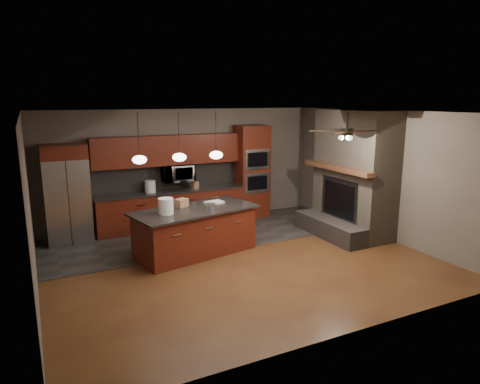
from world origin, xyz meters
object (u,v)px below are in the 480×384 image
cardboard_box (181,203)px  counter_box (195,185)px  microwave (178,173)px  refrigerator (67,194)px  white_bucket (166,206)px  paint_tray (214,202)px  counter_bucket (150,187)px  kitchen_island (195,231)px  paint_can (211,207)px  oven_tower (252,172)px

cardboard_box → counter_box: cardboard_box is taller
microwave → refrigerator: bearing=-177.0°
white_bucket → paint_tray: (1.14, 0.40, -0.13)m
white_bucket → counter_bucket: size_ratio=1.08×
white_bucket → counter_box: 2.45m
white_bucket → counter_box: white_bucket is taller
kitchen_island → paint_can: paint_can is taller
paint_tray → counter_bucket: bearing=107.8°
microwave → cardboard_box: size_ratio=2.98×
refrigerator → counter_bucket: 1.82m
oven_tower → cardboard_box: (-2.48, -1.67, -0.19)m
microwave → paint_tray: bearing=-83.7°
paint_tray → kitchen_island: bearing=-162.2°
paint_can → cardboard_box: size_ratio=0.77×
cardboard_box → paint_can: bearing=-76.8°
white_bucket → cardboard_box: size_ratio=1.23×
oven_tower → kitchen_island: (-2.31, -1.97, -0.73)m
oven_tower → counter_bucket: bearing=179.8°
cardboard_box → counter_box: (0.90, 1.63, -0.01)m
counter_box → counter_bucket: bearing=153.2°
white_bucket → counter_box: size_ratio=1.74×
oven_tower → refrigerator: size_ratio=1.13×
microwave → paint_can: size_ratio=3.86×
paint_tray → white_bucket: bearing=-170.6°
white_bucket → paint_tray: bearing=19.1°
paint_tray → cardboard_box: (-0.70, 0.02, 0.06)m
white_bucket → counter_box: (1.34, 2.05, -0.08)m
white_bucket → paint_can: (0.87, -0.08, -0.09)m
kitchen_island → cardboard_box: (-0.17, 0.30, 0.53)m
kitchen_island → counter_bucket: (-0.36, 1.98, 0.58)m
kitchen_island → paint_tray: 0.76m
oven_tower → microwave: bearing=178.3°
paint_can → white_bucket: bearing=174.7°
oven_tower → refrigerator: oven_tower is taller
refrigerator → paint_tray: 3.15m
microwave → cardboard_box: bearing=-106.3°
refrigerator → counter_box: bearing=0.6°
microwave → paint_tray: microwave is taller
microwave → white_bucket: microwave is taller
oven_tower → paint_can: 3.00m
white_bucket → paint_can: 0.88m
refrigerator → cardboard_box: refrigerator is taller
paint_can → oven_tower: bearing=46.6°
microwave → counter_box: bearing=-14.2°
paint_tray → counter_box: 1.67m
white_bucket → cardboard_box: bearing=43.2°
counter_bucket → counter_box: bearing=-2.6°
microwave → cardboard_box: (-0.51, -1.73, -0.30)m
kitchen_island → counter_box: bearing=57.5°
counter_bucket → counter_box: (1.09, -0.05, -0.05)m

